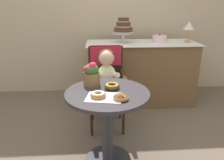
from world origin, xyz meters
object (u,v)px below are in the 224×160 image
at_px(tiered_cake_stand, 123,28).
at_px(table_lamp, 189,26).
at_px(wicker_chair, 106,74).
at_px(donut_front, 98,95).
at_px(donut_mid, 112,86).
at_px(flower_vase, 91,74).
at_px(round_layer_cake, 159,39).
at_px(cafe_table, 107,114).
at_px(donut_side, 121,97).
at_px(seated_child, 107,75).

relative_size(tiered_cake_stand, table_lamp, 1.19).
xyz_separation_m(wicker_chair, donut_front, (-0.10, -0.82, 0.11)).
xyz_separation_m(donut_front, donut_mid, (0.12, 0.18, -0.00)).
bearing_deg(wicker_chair, flower_vase, -106.94).
height_order(donut_mid, tiered_cake_stand, tiered_cake_stand).
xyz_separation_m(donut_front, round_layer_cake, (0.88, 1.45, 0.20)).
relative_size(cafe_table, flower_vase, 3.27).
height_order(donut_front, round_layer_cake, round_layer_cake).
relative_size(flower_vase, tiered_cake_stand, 0.65).
bearing_deg(donut_side, donut_mid, 102.69).
relative_size(tiered_cake_stand, round_layer_cake, 1.71).
bearing_deg(wicker_chair, donut_side, -85.91).
bearing_deg(donut_mid, tiered_cake_stand, 79.17).
height_order(seated_child, round_layer_cake, round_layer_cake).
relative_size(seated_child, donut_side, 5.82).
distance_m(seated_child, donut_mid, 0.49).
xyz_separation_m(cafe_table, tiered_cake_stand, (0.28, 1.30, 0.59)).
relative_size(seated_child, tiered_cake_stand, 2.14).
bearing_deg(donut_mid, cafe_table, -123.72).
xyz_separation_m(cafe_table, donut_mid, (0.05, 0.07, 0.24)).
bearing_deg(donut_side, seated_child, 96.27).
bearing_deg(donut_side, round_layer_cake, 64.80).
xyz_separation_m(flower_vase, table_lamp, (1.33, 1.13, 0.29)).
xyz_separation_m(tiered_cake_stand, round_layer_cake, (0.52, 0.03, -0.16)).
xyz_separation_m(seated_child, table_lamp, (1.18, 0.75, 0.44)).
bearing_deg(flower_vase, donut_front, -78.15).
bearing_deg(donut_side, table_lamp, 53.10).
height_order(cafe_table, donut_front, donut_front).
bearing_deg(tiered_cake_stand, table_lamp, 0.07).
bearing_deg(seated_child, donut_mid, -86.85).
height_order(wicker_chair, table_lamp, table_lamp).
relative_size(donut_front, donut_mid, 0.95).
height_order(round_layer_cake, table_lamp, table_lamp).
xyz_separation_m(donut_front, table_lamp, (1.27, 1.41, 0.37)).
height_order(donut_front, tiered_cake_stand, tiered_cake_stand).
bearing_deg(table_lamp, cafe_table, -132.63).
bearing_deg(seated_child, table_lamp, 32.31).
bearing_deg(tiered_cake_stand, donut_mid, -100.83).
height_order(wicker_chair, donut_mid, wicker_chair).
distance_m(donut_front, donut_mid, 0.22).
bearing_deg(wicker_chair, seated_child, -91.07).
xyz_separation_m(tiered_cake_stand, table_lamp, (0.92, 0.00, 0.01)).
relative_size(wicker_chair, seated_child, 1.31).
relative_size(wicker_chair, donut_mid, 7.17).
bearing_deg(donut_front, donut_side, -16.27).
bearing_deg(tiered_cake_stand, donut_side, -97.15).
bearing_deg(seated_child, tiered_cake_stand, 70.57).
height_order(wicker_chair, donut_front, wicker_chair).
bearing_deg(donut_front, cafe_table, 55.79).
relative_size(cafe_table, wicker_chair, 0.75).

